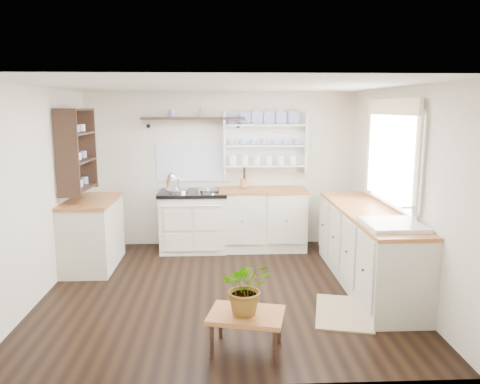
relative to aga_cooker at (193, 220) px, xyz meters
name	(u,v)px	position (x,y,z in m)	size (l,w,h in m)	color
floor	(223,290)	(0.42, -1.57, -0.45)	(4.00, 3.80, 0.01)	black
wall_back	(221,170)	(0.42, 0.33, 0.70)	(4.00, 0.02, 2.30)	beige
wall_right	(399,190)	(2.42, -1.57, 0.70)	(0.02, 3.80, 2.30)	beige
wall_left	(39,193)	(-1.58, -1.57, 0.70)	(0.02, 3.80, 2.30)	beige
ceiling	(222,86)	(0.42, -1.57, 1.85)	(4.00, 3.80, 0.01)	white
window	(392,152)	(2.37, -1.42, 1.12)	(0.08, 1.55, 1.22)	white
aga_cooker	(193,220)	(0.00, 0.00, 0.00)	(0.98, 0.68, 0.91)	silver
back_cabinets	(262,218)	(1.02, 0.03, 0.01)	(1.27, 0.63, 0.90)	beige
right_cabinets	(367,247)	(2.12, -1.47, 0.01)	(0.62, 2.43, 0.90)	beige
belfast_sink	(392,236)	(2.12, -2.22, 0.35)	(0.55, 0.60, 0.45)	white
left_cabinets	(93,232)	(-1.28, -0.67, 0.01)	(0.62, 1.13, 0.90)	beige
plate_rack	(265,143)	(1.07, 0.29, 1.11)	(1.20, 0.22, 0.90)	white
high_shelf	(193,119)	(0.02, 0.21, 1.46)	(1.50, 0.29, 0.16)	black
left_shelving	(77,149)	(-1.42, -0.67, 1.10)	(0.28, 0.80, 1.05)	black
kettle	(172,181)	(-0.28, -0.12, 0.60)	(0.19, 0.19, 0.23)	silver
utensil_crock	(244,183)	(0.75, 0.11, 0.53)	(0.11, 0.11, 0.13)	#9E6F3A
center_table	(246,318)	(0.60, -2.95, -0.15)	(0.72, 0.58, 0.34)	brown
potted_plant	(246,287)	(0.60, -2.95, 0.13)	(0.42, 0.37, 0.47)	#3F7233
floor_rug	(343,312)	(1.64, -2.26, -0.44)	(0.55, 0.85, 0.02)	#998B59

